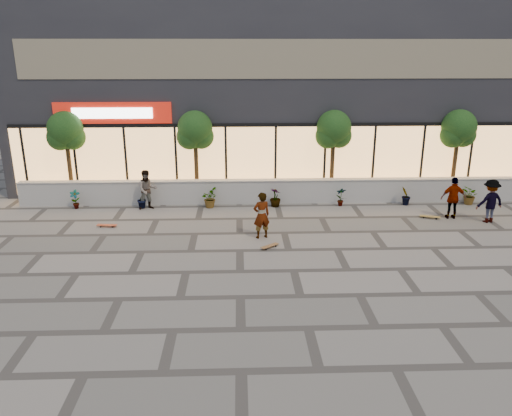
{
  "coord_description": "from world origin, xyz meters",
  "views": [
    {
      "loc": [
        -1.64,
        -13.77,
        6.44
      ],
      "look_at": [
        -1.07,
        2.22,
        1.3
      ],
      "focal_mm": 35.0,
      "sensor_mm": 36.0,
      "label": 1
    }
  ],
  "objects_px": {
    "skater_right_far": "(490,201)",
    "skateboard_left": "(107,225)",
    "skater_right_near": "(453,198)",
    "tree_mideast": "(334,132)",
    "skateboard_right_near": "(430,217)",
    "skater_center": "(262,215)",
    "skateboard_center": "(270,246)",
    "tree_west": "(66,133)",
    "tree_midwest": "(195,132)",
    "skater_left": "(147,190)",
    "tree_east": "(459,131)"
  },
  "relations": [
    {
      "from": "tree_west",
      "to": "skateboard_center",
      "type": "distance_m",
      "value": 10.63
    },
    {
      "from": "tree_west",
      "to": "tree_midwest",
      "type": "distance_m",
      "value": 5.5
    },
    {
      "from": "skater_right_far",
      "to": "skateboard_center",
      "type": "bearing_deg",
      "value": 4.11
    },
    {
      "from": "skater_center",
      "to": "skater_right_near",
      "type": "xyz_separation_m",
      "value": [
        7.62,
        1.86,
        -0.0
      ]
    },
    {
      "from": "tree_mideast",
      "to": "skateboard_center",
      "type": "distance_m",
      "value": 7.25
    },
    {
      "from": "tree_west",
      "to": "tree_mideast",
      "type": "distance_m",
      "value": 11.5
    },
    {
      "from": "skater_left",
      "to": "skateboard_right_near",
      "type": "relative_size",
      "value": 2.09
    },
    {
      "from": "skater_right_near",
      "to": "skateboard_center",
      "type": "bearing_deg",
      "value": 24.16
    },
    {
      "from": "tree_mideast",
      "to": "tree_east",
      "type": "distance_m",
      "value": 5.5
    },
    {
      "from": "skater_left",
      "to": "skateboard_center",
      "type": "distance_m",
      "value": 6.61
    },
    {
      "from": "tree_mideast",
      "to": "skateboard_right_near",
      "type": "distance_m",
      "value": 5.42
    },
    {
      "from": "tree_west",
      "to": "skateboard_left",
      "type": "xyz_separation_m",
      "value": [
        2.36,
        -3.58,
        -2.91
      ]
    },
    {
      "from": "skateboard_left",
      "to": "tree_midwest",
      "type": "bearing_deg",
      "value": 54.95
    },
    {
      "from": "tree_mideast",
      "to": "skater_right_near",
      "type": "relative_size",
      "value": 2.35
    },
    {
      "from": "skater_center",
      "to": "skater_right_near",
      "type": "distance_m",
      "value": 7.84
    },
    {
      "from": "skateboard_center",
      "to": "skateboard_left",
      "type": "bearing_deg",
      "value": 120.69
    },
    {
      "from": "skateboard_center",
      "to": "skateboard_left",
      "type": "height_order",
      "value": "skateboard_left"
    },
    {
      "from": "skater_center",
      "to": "skater_left",
      "type": "distance_m",
      "value": 5.76
    },
    {
      "from": "tree_east",
      "to": "skateboard_center",
      "type": "height_order",
      "value": "tree_east"
    },
    {
      "from": "skater_left",
      "to": "skateboard_right_near",
      "type": "bearing_deg",
      "value": -26.35
    },
    {
      "from": "skateboard_center",
      "to": "skateboard_right_near",
      "type": "xyz_separation_m",
      "value": [
        6.54,
        2.83,
        0.01
      ]
    },
    {
      "from": "tree_west",
      "to": "skater_right_near",
      "type": "height_order",
      "value": "tree_west"
    },
    {
      "from": "skater_right_near",
      "to": "skateboard_left",
      "type": "height_order",
      "value": "skater_right_near"
    },
    {
      "from": "tree_west",
      "to": "skateboard_center",
      "type": "height_order",
      "value": "tree_west"
    },
    {
      "from": "skater_left",
      "to": "skater_right_near",
      "type": "relative_size",
      "value": 1.0
    },
    {
      "from": "skateboard_right_near",
      "to": "tree_mideast",
      "type": "bearing_deg",
      "value": 159.35
    },
    {
      "from": "tree_mideast",
      "to": "skater_right_near",
      "type": "xyz_separation_m",
      "value": [
        4.26,
        -3.04,
        -2.15
      ]
    },
    {
      "from": "tree_mideast",
      "to": "skateboard_right_near",
      "type": "xyz_separation_m",
      "value": [
        3.42,
        -3.03,
        -2.91
      ]
    },
    {
      "from": "skater_right_near",
      "to": "skateboard_left",
      "type": "relative_size",
      "value": 2.17
    },
    {
      "from": "tree_east",
      "to": "skater_right_far",
      "type": "height_order",
      "value": "tree_east"
    },
    {
      "from": "tree_west",
      "to": "tree_east",
      "type": "bearing_deg",
      "value": 0.0
    },
    {
      "from": "tree_midwest",
      "to": "skater_right_near",
      "type": "bearing_deg",
      "value": -16.48
    },
    {
      "from": "tree_midwest",
      "to": "tree_mideast",
      "type": "relative_size",
      "value": 1.0
    },
    {
      "from": "tree_midwest",
      "to": "skater_right_far",
      "type": "relative_size",
      "value": 2.31
    },
    {
      "from": "skater_left",
      "to": "tree_mideast",
      "type": "bearing_deg",
      "value": -8.18
    },
    {
      "from": "skater_left",
      "to": "skater_right_near",
      "type": "bearing_deg",
      "value": -25.81
    },
    {
      "from": "tree_east",
      "to": "skater_center",
      "type": "height_order",
      "value": "tree_east"
    },
    {
      "from": "tree_midwest",
      "to": "skater_right_near",
      "type": "distance_m",
      "value": 10.92
    },
    {
      "from": "skater_left",
      "to": "skateboard_center",
      "type": "bearing_deg",
      "value": -60.92
    },
    {
      "from": "skater_right_far",
      "to": "skateboard_left",
      "type": "xyz_separation_m",
      "value": [
        -14.64,
        -0.07,
        -0.77
      ]
    },
    {
      "from": "tree_west",
      "to": "skateboard_center",
      "type": "bearing_deg",
      "value": -34.95
    },
    {
      "from": "tree_east",
      "to": "skater_center",
      "type": "distance_m",
      "value": 10.34
    },
    {
      "from": "skateboard_left",
      "to": "skateboard_right_near",
      "type": "xyz_separation_m",
      "value": [
        12.56,
        0.55,
        0.0
      ]
    },
    {
      "from": "tree_west",
      "to": "skateboard_right_near",
      "type": "distance_m",
      "value": 15.5
    },
    {
      "from": "tree_west",
      "to": "skater_right_near",
      "type": "distance_m",
      "value": 16.2
    },
    {
      "from": "skater_center",
      "to": "skater_right_near",
      "type": "height_order",
      "value": "skater_center"
    },
    {
      "from": "skater_right_far",
      "to": "skateboard_center",
      "type": "xyz_separation_m",
      "value": [
        -8.62,
        -2.35,
        -0.78
      ]
    },
    {
      "from": "skateboard_right_near",
      "to": "tree_midwest",
      "type": "bearing_deg",
      "value": -176.93
    },
    {
      "from": "tree_west",
      "to": "skater_left",
      "type": "bearing_deg",
      "value": -21.49
    },
    {
      "from": "tree_west",
      "to": "tree_east",
      "type": "xyz_separation_m",
      "value": [
        17.0,
        0.0,
        0.0
      ]
    }
  ]
}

